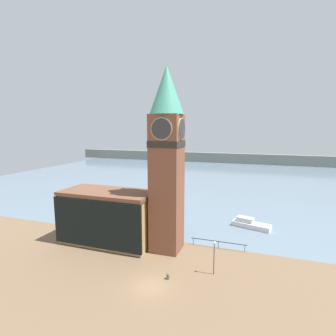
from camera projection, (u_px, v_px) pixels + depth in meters
ground_plane at (150, 287)px, 29.29m from camera, size 160.00×160.00×0.00m
water at (226, 176)px, 96.96m from camera, size 160.00×120.00×0.00m
far_shoreline at (235, 158)px, 134.00m from camera, size 180.00×3.00×5.00m
pier_railing at (218, 242)px, 38.60m from camera, size 8.17×0.08×1.09m
clock_tower at (167, 156)px, 36.51m from camera, size 4.72×4.72×25.90m
pier_building at (108, 217)px, 40.35m from camera, size 14.32×6.74×8.13m
boat_near at (250, 224)px, 46.86m from camera, size 6.92×3.84×1.68m
mooring_bollard_near at (168, 276)px, 30.72m from camera, size 0.36×0.36×0.72m
lamp_post at (214, 252)px, 31.38m from camera, size 0.32×0.32×4.21m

